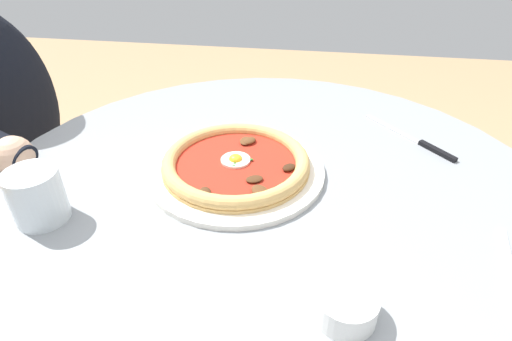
{
  "coord_description": "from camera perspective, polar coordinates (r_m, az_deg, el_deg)",
  "views": [
    {
      "loc": [
        -0.06,
        0.55,
        1.14
      ],
      "look_at": [
        0.03,
        -0.04,
        0.74
      ],
      "focal_mm": 28.97,
      "sensor_mm": 36.0,
      "label": 1
    }
  ],
  "objects": [
    {
      "name": "ramekin_capers",
      "position": [
        0.5,
        12.33,
        -17.69
      ],
      "size": [
        0.07,
        0.07,
        0.03
      ],
      "color": "white",
      "rests_on": "dining_table"
    },
    {
      "name": "water_glass",
      "position": [
        0.68,
        -27.87,
        -3.53
      ],
      "size": [
        0.08,
        0.08,
        0.08
      ],
      "color": "silver",
      "rests_on": "dining_table"
    },
    {
      "name": "fork_utensil",
      "position": [
        0.63,
        31.67,
        -11.86
      ],
      "size": [
        0.04,
        0.17,
        0.0
      ],
      "color": "#BCBCC1",
      "rests_on": "dining_table"
    },
    {
      "name": "dining_table",
      "position": [
        0.79,
        1.48,
        -11.94
      ],
      "size": [
        0.97,
        0.97,
        0.73
      ],
      "color": "gray",
      "rests_on": "ground"
    },
    {
      "name": "pizza_on_plate",
      "position": [
        0.71,
        -2.76,
        0.8
      ],
      "size": [
        0.3,
        0.3,
        0.03
      ],
      "color": "white",
      "rests_on": "dining_table"
    },
    {
      "name": "steak_knife",
      "position": [
        0.86,
        21.86,
        3.54
      ],
      "size": [
        0.15,
        0.17,
        0.01
      ],
      "color": "silver",
      "rests_on": "dining_table"
    },
    {
      "name": "diner_person",
      "position": [
        1.25,
        -30.95,
        -1.24
      ],
      "size": [
        0.48,
        0.47,
        1.14
      ],
      "color": "#282833",
      "rests_on": "ground"
    }
  ]
}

